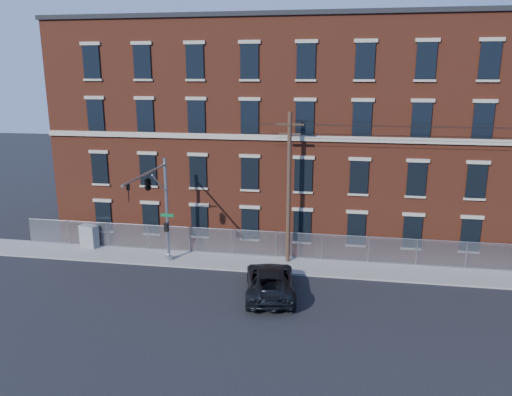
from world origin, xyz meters
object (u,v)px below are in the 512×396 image
object	(u,v)px
utility_pole_near	(289,186)
utility_cabinet	(89,236)
traffic_signal_mast	(153,192)
pickup_truck	(270,281)

from	to	relation	value
utility_pole_near	utility_cabinet	size ratio (longest dim) A/B	6.10
traffic_signal_mast	utility_pole_near	distance (m)	8.70
traffic_signal_mast	pickup_truck	xyz separation A→B (m)	(7.52, -1.66, -4.57)
traffic_signal_mast	pickup_truck	world-z (taller)	traffic_signal_mast
utility_pole_near	utility_cabinet	world-z (taller)	utility_pole_near
traffic_signal_mast	utility_cabinet	xyz separation A→B (m)	(-6.59, 3.82, -4.45)
pickup_truck	utility_cabinet	bearing A→B (deg)	-30.53
traffic_signal_mast	utility_pole_near	size ratio (longest dim) A/B	0.70
utility_pole_near	utility_cabinet	distance (m)	15.24
utility_cabinet	utility_pole_near	bearing A→B (deg)	14.06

